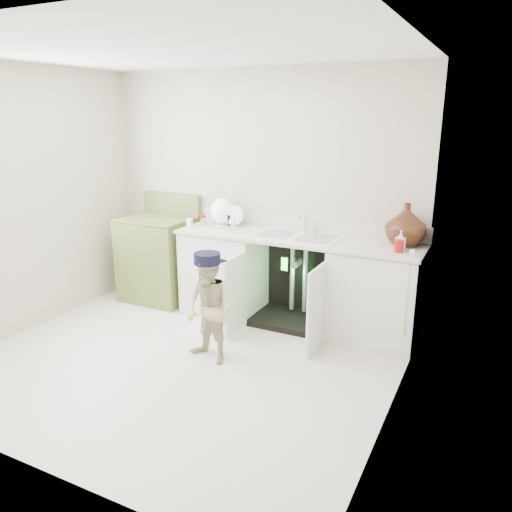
{
  "coord_description": "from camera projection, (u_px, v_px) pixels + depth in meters",
  "views": [
    {
      "loc": [
        2.29,
        -3.18,
        2.06
      ],
      "look_at": [
        0.37,
        0.7,
        0.81
      ],
      "focal_mm": 35.0,
      "sensor_mm": 36.0,
      "label": 1
    }
  ],
  "objects": [
    {
      "name": "room_shell",
      "position": [
        175.0,
        219.0,
        3.94
      ],
      "size": [
        6.0,
        5.5,
        1.26
      ],
      "color": "beige",
      "rests_on": "ground"
    },
    {
      "name": "counter_run",
      "position": [
        300.0,
        277.0,
        4.94
      ],
      "size": [
        2.44,
        1.02,
        1.28
      ],
      "color": "white",
      "rests_on": "ground"
    },
    {
      "name": "ground",
      "position": [
        182.0,
        361.0,
        4.28
      ],
      "size": [
        3.5,
        3.5,
        0.0
      ],
      "primitive_type": "plane",
      "color": "silver",
      "rests_on": "ground"
    },
    {
      "name": "avocado_stove",
      "position": [
        160.0,
        257.0,
        5.63
      ],
      "size": [
        0.76,
        0.65,
        1.17
      ],
      "color": "olive",
      "rests_on": "ground"
    },
    {
      "name": "repair_worker",
      "position": [
        209.0,
        308.0,
        4.18
      ],
      "size": [
        0.67,
        0.96,
        0.95
      ],
      "rotation": [
        0.0,
        0.0,
        -0.25
      ],
      "color": "beige",
      "rests_on": "ground"
    }
  ]
}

